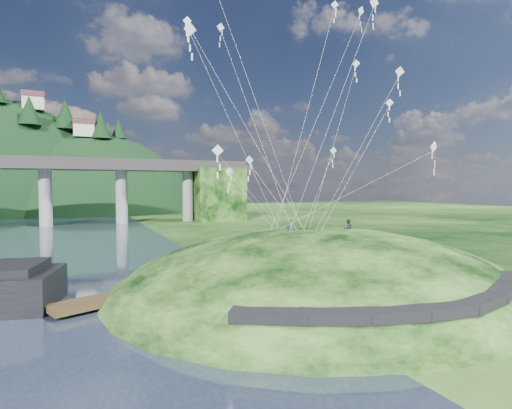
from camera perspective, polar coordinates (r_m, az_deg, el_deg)
name	(u,v)px	position (r m, az deg, el deg)	size (l,w,h in m)	color
ground	(240,307)	(29.45, -2.37, -14.40)	(320.00, 320.00, 0.00)	black
grass_hill	(319,306)	(35.15, 8.93, -14.13)	(36.00, 32.00, 13.00)	black
footpath	(426,302)	(25.17, 23.08, -12.64)	(22.29, 5.84, 0.83)	black
wooden_dock	(154,290)	(33.03, -14.41, -11.71)	(15.28, 7.83, 1.10)	#392B17
kite_flyers	(328,219)	(34.81, 10.19, -2.09)	(6.28, 1.31, 1.84)	#252A31
kite_swarm	(301,75)	(35.84, 6.49, 17.92)	(20.78, 17.46, 17.93)	silver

